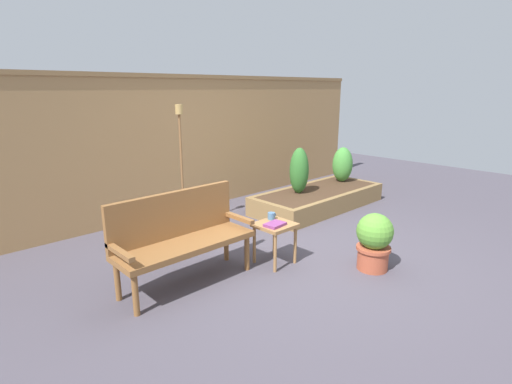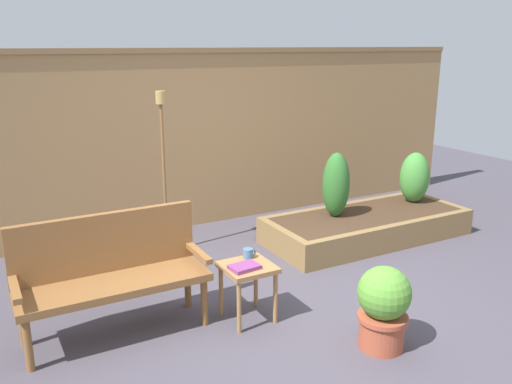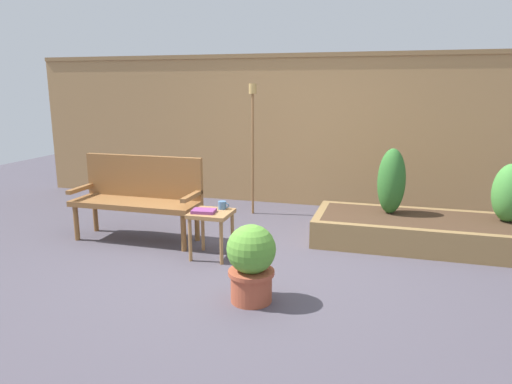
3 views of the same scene
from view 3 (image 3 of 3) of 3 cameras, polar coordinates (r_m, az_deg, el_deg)
The scene contains 11 objects.
ground_plane at distance 4.66m, azimuth -1.21°, elevation -8.89°, with size 14.00×14.00×0.00m, color #47424C.
fence_back at distance 6.88m, azimuth 5.26°, elevation 7.47°, with size 8.40×0.14×2.16m.
garden_bench at distance 5.49m, azimuth -13.93°, elevation 0.04°, with size 1.44×0.48×0.94m.
side_table at distance 4.78m, azimuth -5.42°, elevation -3.34°, with size 0.40×0.40×0.48m.
cup_on_table at distance 4.84m, azimuth -4.08°, elevation -1.60°, with size 0.12×0.08×0.08m.
book_on_table at distance 4.73m, azimuth -6.33°, elevation -2.30°, with size 0.23×0.16×0.03m, color #7F3875.
potted_boxwood at distance 3.81m, azimuth -0.58°, elevation -8.36°, with size 0.40×0.40×0.64m.
raised_planter_bed at distance 5.53m, azimuth 19.76°, elevation -4.50°, with size 2.40×1.00×0.30m.
shrub_near_bench at distance 5.49m, azimuth 16.04°, elevation 1.25°, with size 0.31×0.31×0.74m.
shrub_far_corner at distance 5.64m, azimuth 28.35°, elevation -0.11°, with size 0.36×0.36×0.62m.
tiki_torch at distance 6.29m, azimuth -0.40°, elevation 7.93°, with size 0.10×0.10×1.74m.
Camera 3 is at (1.30, -4.13, 1.71)m, focal length 33.10 mm.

